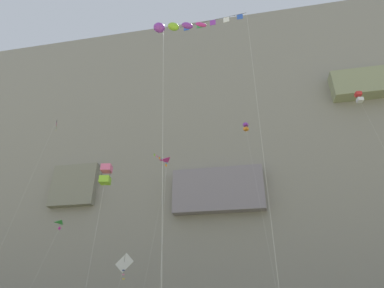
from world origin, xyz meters
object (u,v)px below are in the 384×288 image
(kite_banner_high_left, at_px, (47,146))
(kite_diamond_mid_right, at_px, (124,264))
(kite_banner_high_right, at_px, (159,178))
(kite_box_far_right, at_px, (246,128))
(kite_box_upper_right, at_px, (359,98))
(kite_delta_mid_left, at_px, (167,172))
(kite_delta_front_field, at_px, (61,231))
(kite_windsock_upper_left, at_px, (172,27))
(kite_box_near_cliff, at_px, (106,175))
(kite_banner_high_center, at_px, (217,35))

(kite_banner_high_left, relative_size, kite_diamond_mid_right, 2.53)
(kite_banner_high_right, height_order, kite_box_far_right, kite_box_far_right)
(kite_box_upper_right, distance_m, kite_diamond_mid_right, 43.51)
(kite_delta_mid_left, distance_m, kite_delta_front_field, 20.24)
(kite_box_far_right, relative_size, kite_diamond_mid_right, 2.56)
(kite_box_far_right, relative_size, kite_delta_front_field, 1.99)
(kite_delta_mid_left, bearing_deg, kite_delta_front_field, 153.84)
(kite_delta_mid_left, bearing_deg, kite_windsock_upper_left, -75.00)
(kite_box_near_cliff, distance_m, kite_windsock_upper_left, 13.49)
(kite_box_near_cliff, bearing_deg, kite_banner_high_right, 94.84)
(kite_box_far_right, xyz_separation_m, kite_diamond_mid_right, (-18.74, 2.48, -18.97))
(kite_banner_high_center, bearing_deg, kite_box_far_right, 86.36)
(kite_box_far_right, relative_size, kite_delta_mid_left, 1.53)
(kite_box_far_right, distance_m, kite_delta_mid_left, 17.32)
(kite_banner_high_left, distance_m, kite_windsock_upper_left, 32.64)
(kite_banner_high_left, bearing_deg, kite_box_near_cliff, -38.75)
(kite_banner_high_left, bearing_deg, kite_banner_high_center, -37.18)
(kite_diamond_mid_right, bearing_deg, kite_box_near_cliff, -74.09)
(kite_banner_high_center, relative_size, kite_box_near_cliff, 1.50)
(kite_banner_high_center, bearing_deg, kite_delta_mid_left, 114.76)
(kite_banner_high_left, xyz_separation_m, kite_diamond_mid_right, (10.29, 8.61, -15.49))
(kite_box_far_right, distance_m, kite_diamond_mid_right, 26.78)
(kite_banner_high_right, xyz_separation_m, kite_delta_front_field, (-13.08, -3.58, -8.62))
(kite_banner_high_right, bearing_deg, kite_delta_front_field, -164.71)
(kite_banner_high_center, bearing_deg, kite_delta_front_field, 134.76)
(kite_box_near_cliff, bearing_deg, kite_diamond_mid_right, 105.91)
(kite_diamond_mid_right, relative_size, kite_windsock_upper_left, 0.52)
(kite_box_far_right, bearing_deg, kite_delta_mid_left, -135.07)
(kite_delta_mid_left, height_order, kite_windsock_upper_left, kite_windsock_upper_left)
(kite_banner_high_right, relative_size, kite_box_far_right, 0.89)
(kite_banner_high_center, relative_size, kite_diamond_mid_right, 1.96)
(kite_banner_high_center, height_order, kite_banner_high_left, kite_banner_high_left)
(kite_delta_mid_left, height_order, kite_box_near_cliff, kite_delta_mid_left)
(kite_delta_front_field, distance_m, kite_diamond_mid_right, 10.28)
(kite_banner_high_right, height_order, kite_windsock_upper_left, kite_banner_high_right)
(kite_box_near_cliff, xyz_separation_m, kite_diamond_mid_right, (-6.23, 21.86, -4.21))
(kite_banner_high_left, distance_m, kite_diamond_mid_right, 20.49)
(kite_box_far_right, height_order, kite_delta_mid_left, kite_box_far_right)
(kite_delta_front_field, bearing_deg, kite_diamond_mid_right, 21.10)
(kite_delta_mid_left, xyz_separation_m, kite_box_upper_right, (27.48, 11.23, 15.26))
(kite_banner_high_right, height_order, kite_banner_high_left, kite_banner_high_left)
(kite_box_upper_right, distance_m, kite_box_near_cliff, 41.65)
(kite_box_upper_right, xyz_separation_m, kite_banner_high_center, (-19.54, -28.44, -12.54))
(kite_box_upper_right, xyz_separation_m, kite_windsock_upper_left, (-22.65, -29.27, -11.98))
(kite_delta_mid_left, relative_size, kite_windsock_upper_left, 0.87)
(kite_box_upper_right, relative_size, kite_windsock_upper_left, 1.54)
(kite_banner_high_center, height_order, kite_box_near_cliff, kite_banner_high_center)
(kite_delta_front_field, relative_size, kite_banner_high_left, 0.51)
(kite_box_near_cliff, bearing_deg, kite_banner_high_left, 141.25)
(kite_windsock_upper_left, bearing_deg, kite_box_far_right, 80.13)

